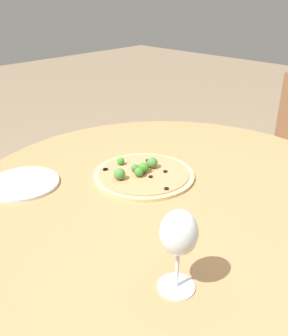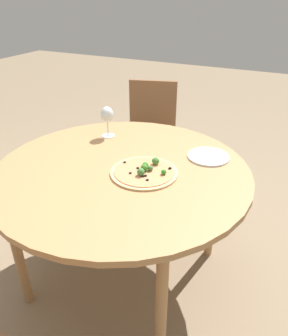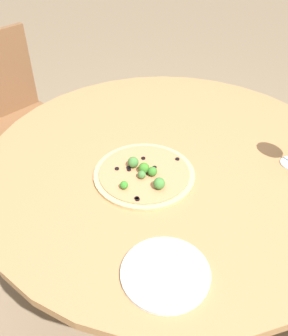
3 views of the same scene
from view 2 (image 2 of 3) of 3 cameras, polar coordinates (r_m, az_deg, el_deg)
name	(u,v)px [view 2 (image 2 of 3)]	position (r m, az deg, el deg)	size (l,w,h in m)	color
ground_plane	(126,274)	(2.09, -3.23, -18.02)	(12.00, 12.00, 0.00)	#847056
dining_table	(122,179)	(1.66, -3.86, -1.85)	(1.28, 1.28, 0.74)	#A87A4C
chair_2	(151,135)	(2.66, 1.15, 5.76)	(0.50, 0.50, 0.89)	brown
pizza	(145,172)	(1.58, 0.10, -0.62)	(0.33, 0.33, 0.05)	tan
wine_glass	(107,116)	(1.95, -6.45, 9.06)	(0.08, 0.08, 0.18)	silver
plate_near	(208,156)	(1.76, 11.15, 1.99)	(0.22, 0.22, 0.01)	silver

